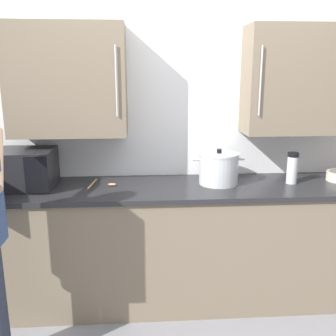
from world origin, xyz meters
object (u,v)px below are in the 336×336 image
(microwave_oven, at_px, (11,169))
(thermos_flask, at_px, (292,168))
(wooden_spoon, at_px, (102,184))
(stock_pot, at_px, (219,168))

(microwave_oven, distance_m, thermos_flask, 2.07)
(microwave_oven, xyz_separation_m, thermos_flask, (2.07, -0.02, -0.02))
(wooden_spoon, bearing_deg, thermos_flask, -1.59)
(stock_pot, bearing_deg, microwave_oven, -179.64)
(thermos_flask, xyz_separation_m, wooden_spoon, (-1.43, 0.04, -0.11))
(microwave_oven, distance_m, wooden_spoon, 0.66)
(thermos_flask, distance_m, stock_pot, 0.55)
(microwave_oven, relative_size, wooden_spoon, 3.05)
(wooden_spoon, bearing_deg, microwave_oven, -178.24)
(microwave_oven, xyz_separation_m, wooden_spoon, (0.64, 0.02, -0.13))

